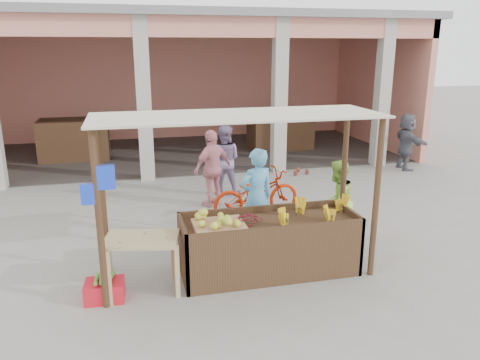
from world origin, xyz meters
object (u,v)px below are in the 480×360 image
object	(u,v)px
side_table	(142,247)
red_crate	(105,291)
vendor_green	(337,200)
motorcycle	(256,193)
vendor_blue	(256,194)
fruit_stall	(269,247)

from	to	relation	value
side_table	red_crate	bearing A→B (deg)	-155.64
side_table	vendor_green	bearing A→B (deg)	28.23
red_crate	vendor_green	bearing A→B (deg)	19.47
red_crate	motorcycle	distance (m)	3.88
motorcycle	vendor_blue	bearing A→B (deg)	154.53
vendor_green	motorcycle	world-z (taller)	vendor_green
vendor_green	motorcycle	bearing A→B (deg)	-85.97
side_table	red_crate	world-z (taller)	side_table
side_table	vendor_blue	bearing A→B (deg)	42.83
fruit_stall	side_table	bearing A→B (deg)	-175.40
vendor_green	fruit_stall	bearing A→B (deg)	0.44
vendor_blue	motorcycle	size ratio (longest dim) A/B	0.94
side_table	vendor_green	world-z (taller)	vendor_green
side_table	vendor_blue	size ratio (longest dim) A/B	0.61
fruit_stall	side_table	distance (m)	1.88
red_crate	motorcycle	world-z (taller)	motorcycle
vendor_green	motorcycle	xyz separation A→B (m)	(-1.00, 1.52, -0.27)
vendor_blue	motorcycle	bearing A→B (deg)	-119.93
motorcycle	red_crate	bearing A→B (deg)	122.95
fruit_stall	vendor_blue	xyz separation A→B (m)	(0.09, 1.02, 0.50)
vendor_blue	vendor_green	xyz separation A→B (m)	(1.37, -0.19, -0.14)
fruit_stall	red_crate	world-z (taller)	fruit_stall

